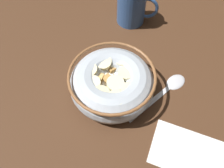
{
  "coord_description": "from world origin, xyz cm",
  "views": [
    {
      "loc": [
        4.89,
        -22.3,
        39.14
      ],
      "look_at": [
        0.0,
        0.0,
        3.0
      ],
      "focal_mm": 33.76,
      "sensor_mm": 36.0,
      "label": 1
    }
  ],
  "objects_px": {
    "cereal_bowl": "(112,83)",
    "coffee_mug": "(133,6)",
    "folded_napkin": "(191,154)",
    "spoon": "(170,86)"
  },
  "relations": [
    {
      "from": "cereal_bowl",
      "to": "coffee_mug",
      "type": "xyz_separation_m",
      "value": [
        0.0,
        0.23,
        0.01
      ]
    },
    {
      "from": "coffee_mug",
      "to": "folded_napkin",
      "type": "distance_m",
      "value": 0.37
    },
    {
      "from": "cereal_bowl",
      "to": "spoon",
      "type": "distance_m",
      "value": 0.13
    },
    {
      "from": "cereal_bowl",
      "to": "folded_napkin",
      "type": "relative_size",
      "value": 1.19
    },
    {
      "from": "folded_napkin",
      "to": "spoon",
      "type": "bearing_deg",
      "value": 109.93
    },
    {
      "from": "cereal_bowl",
      "to": "spoon",
      "type": "relative_size",
      "value": 1.17
    },
    {
      "from": "cereal_bowl",
      "to": "coffee_mug",
      "type": "relative_size",
      "value": 1.67
    },
    {
      "from": "spoon",
      "to": "folded_napkin",
      "type": "relative_size",
      "value": 1.01
    },
    {
      "from": "cereal_bowl",
      "to": "folded_napkin",
      "type": "distance_m",
      "value": 0.2
    },
    {
      "from": "folded_napkin",
      "to": "coffee_mug",
      "type": "bearing_deg",
      "value": 116.63
    }
  ]
}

